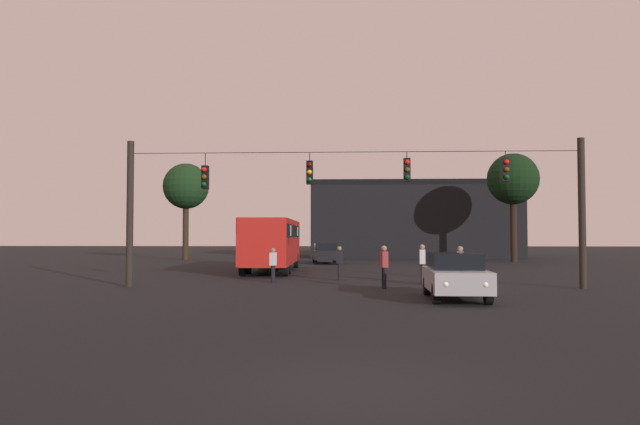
# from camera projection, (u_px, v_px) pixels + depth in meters

# --- Properties ---
(ground_plane) EXTENTS (168.00, 168.00, 0.00)m
(ground_plane) POSITION_uv_depth(u_px,v_px,m) (351.00, 274.00, 32.80)
(ground_plane) COLOR black
(ground_plane) RESTS_ON ground
(overhead_signal_span) EXTENTS (18.51, 0.44, 5.99)m
(overhead_signal_span) POSITION_uv_depth(u_px,v_px,m) (353.00, 200.00, 24.24)
(overhead_signal_span) COLOR black
(overhead_signal_span) RESTS_ON ground
(city_bus) EXTENTS (2.75, 11.05, 3.00)m
(city_bus) POSITION_uv_depth(u_px,v_px,m) (273.00, 240.00, 35.13)
(city_bus) COLOR #B21E19
(city_bus) RESTS_ON ground
(car_near_right) EXTENTS (1.94, 4.39, 1.52)m
(car_near_right) POSITION_uv_depth(u_px,v_px,m) (455.00, 275.00, 19.82)
(car_near_right) COLOR #99999E
(car_near_right) RESTS_ON ground
(car_far_left) EXTENTS (2.21, 4.46, 1.52)m
(car_far_left) POSITION_uv_depth(u_px,v_px,m) (325.00, 253.00, 45.04)
(car_far_left) COLOR black
(car_far_left) RESTS_ON ground
(pedestrian_crossing_left) EXTENTS (0.32, 0.41, 1.71)m
(pedestrian_crossing_left) POSITION_uv_depth(u_px,v_px,m) (384.00, 264.00, 23.69)
(pedestrian_crossing_left) COLOR black
(pedestrian_crossing_left) RESTS_ON ground
(pedestrian_crossing_center) EXTENTS (0.30, 0.39, 1.54)m
(pedestrian_crossing_center) POSITION_uv_depth(u_px,v_px,m) (273.00, 263.00, 26.94)
(pedestrian_crossing_center) COLOR black
(pedestrian_crossing_center) RESTS_ON ground
(pedestrian_crossing_right) EXTENTS (0.26, 0.37, 1.71)m
(pedestrian_crossing_right) POSITION_uv_depth(u_px,v_px,m) (422.00, 261.00, 26.44)
(pedestrian_crossing_right) COLOR black
(pedestrian_crossing_right) RESTS_ON ground
(pedestrian_near_bus) EXTENTS (0.29, 0.39, 1.60)m
(pedestrian_near_bus) POSITION_uv_depth(u_px,v_px,m) (339.00, 261.00, 28.24)
(pedestrian_near_bus) COLOR black
(pedestrian_near_bus) RESTS_ON ground
(pedestrian_trailing) EXTENTS (0.34, 0.42, 1.68)m
(pedestrian_trailing) POSITION_uv_depth(u_px,v_px,m) (460.00, 264.00, 24.03)
(pedestrian_trailing) COLOR black
(pedestrian_trailing) RESTS_ON ground
(corner_building) EXTENTS (19.30, 12.40, 7.19)m
(corner_building) POSITION_uv_depth(u_px,v_px,m) (411.00, 220.00, 59.97)
(corner_building) COLOR black
(corner_building) RESTS_ON ground
(tree_left_silhouette) EXTENTS (4.08, 4.08, 8.64)m
(tree_left_silhouette) POSITION_uv_depth(u_px,v_px,m) (513.00, 180.00, 47.81)
(tree_left_silhouette) COLOR black
(tree_left_silhouette) RESTS_ON ground
(tree_behind_building) EXTENTS (3.95, 3.95, 8.35)m
(tree_behind_building) POSITION_uv_depth(u_px,v_px,m) (186.00, 187.00, 52.06)
(tree_behind_building) COLOR #2D2116
(tree_behind_building) RESTS_ON ground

